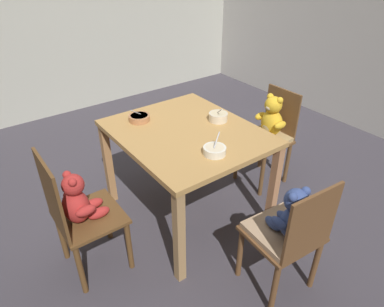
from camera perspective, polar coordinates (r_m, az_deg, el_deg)
The scene contains 8 objects.
ground_plane at distance 2.90m, azimuth -0.81°, elevation -9.83°, with size 5.20×5.20×0.04m.
dining_table at distance 2.50m, azimuth -0.92°, elevation 1.90°, with size 1.10×0.93×0.76m.
teddy_chair_near_right at distance 2.09m, azimuth 15.93°, elevation -11.61°, with size 0.41×0.43×0.85m.
teddy_chair_near_front at distance 2.23m, azimuth -18.43°, elevation -8.56°, with size 0.41×0.39×0.91m.
teddy_chair_far_center at distance 3.05m, azimuth 12.77°, elevation 4.21°, with size 0.38×0.39×0.85m.
porridge_bowl_white_near_right at distance 2.17m, azimuth 3.79°, elevation 0.52°, with size 0.15×0.15×0.12m.
porridge_bowl_terracotta_near_left at distance 2.62m, azimuth -8.78°, elevation 5.92°, with size 0.16×0.16×0.12m.
porridge_bowl_cream_far_center at distance 2.59m, azimuth 4.40°, elevation 6.15°, with size 0.15×0.14×0.13m.
Camera 1 is at (1.77, -1.26, 1.91)m, focal length 31.98 mm.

